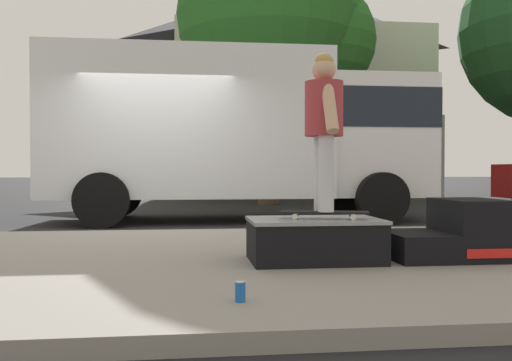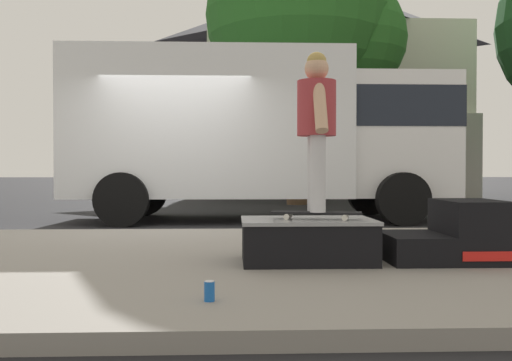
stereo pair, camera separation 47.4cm
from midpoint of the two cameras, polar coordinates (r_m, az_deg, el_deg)
ground_plane at (r=8.39m, az=-11.93°, el=-5.36°), size 140.00×140.00×0.00m
sidewalk_slab at (r=5.43m, az=-14.70°, el=-8.22°), size 50.00×5.00×0.12m
skate_box at (r=5.04m, az=3.24°, el=-5.87°), size 1.16×0.77×0.38m
kicker_ramp at (r=5.42m, az=17.00°, el=-5.20°), size 1.03×0.76×0.54m
skateboard at (r=4.98m, az=4.16°, el=-3.26°), size 0.81×0.37×0.07m
skater_kid at (r=4.99m, az=4.17°, el=6.29°), size 0.34×0.71×1.39m
soda_can at (r=3.54m, az=-5.52°, el=-11.15°), size 0.07×0.07×0.13m
box_truck at (r=10.57m, az=-2.84°, el=5.21°), size 6.91×2.63×3.05m
street_tree_neighbour at (r=16.02m, az=1.43°, el=15.75°), size 5.47×4.97×7.65m
house_behind at (r=22.81m, az=2.90°, el=9.37°), size 9.54×8.23×8.40m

